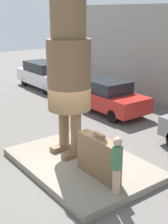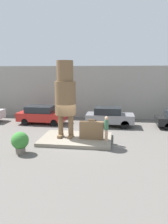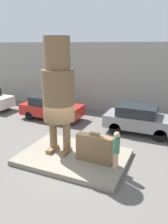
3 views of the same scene
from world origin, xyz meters
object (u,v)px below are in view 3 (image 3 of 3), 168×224
Objects in this scene: statue_figure at (58,88)px; parked_car_red at (51,107)px; giant_suitcase at (95,148)px; parked_car_grey at (139,119)px; tourist at (116,149)px.

parked_car_red is (-3.22, 4.40, -2.39)m from statue_figure.
parked_car_red is at bearing 137.29° from giant_suitcase.
giant_suitcase is 0.39× the size of parked_car_grey.
statue_figure is at bearing -53.83° from parked_car_red.
tourist is at bearing -38.89° from parked_car_red.
parked_car_red is (-5.00, 4.62, 0.01)m from giant_suitcase.
parked_car_grey is (6.05, -0.10, 0.04)m from parked_car_red.
parked_car_grey reaches higher than giant_suitcase.
statue_figure is 3.51m from tourist.
giant_suitcase is at bearing -6.99° from statue_figure.
tourist is (2.77, -0.43, -2.12)m from statue_figure.
statue_figure is 5.66m from parked_car_grey.
statue_figure is 1.27× the size of parked_car_grey.
parked_car_grey is at bearing -0.99° from parked_car_red.
giant_suitcase is at bearing 168.04° from tourist.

